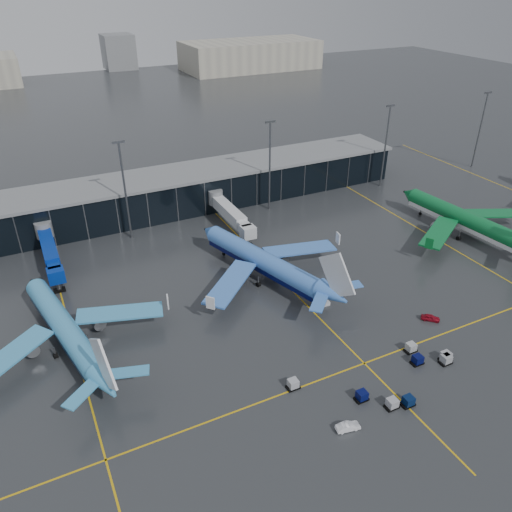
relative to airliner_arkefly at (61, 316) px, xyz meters
name	(u,v)px	position (x,y,z in m)	size (l,w,h in m)	color
ground	(274,331)	(36.01, -13.25, -6.65)	(600.00, 600.00, 0.00)	#282B2D
terminal_pier	(171,192)	(36.01, 48.75, -1.23)	(142.00, 17.00, 10.70)	black
jet_bridges	(50,251)	(1.01, 29.73, -2.10)	(94.00, 27.50, 7.20)	#595B60
flood_masts	(202,175)	(41.01, 36.75, 7.16)	(203.00, 0.50, 25.50)	#595B60
distant_hangars	(145,61)	(85.95, 256.82, 2.14)	(260.00, 71.00, 22.00)	#B2AD99
taxi_lines	(292,290)	(46.01, -2.64, -6.64)	(220.00, 120.00, 0.02)	gold
airliner_arkefly	(61,316)	(0.00, 0.00, 0.00)	(38.02, 43.30, 13.31)	#3F99CE
airliner_klm_near	(262,250)	(42.56, 5.00, 0.35)	(40.04, 45.60, 14.01)	#4179D5
airliner_aer_lingus	(465,209)	(98.57, 1.03, 0.38)	(40.17, 45.75, 14.06)	#0C6931
baggage_carts	(398,375)	(48.75, -33.80, -5.90)	(29.81, 12.84, 1.70)	black
mobile_airstair	(322,299)	(49.31, -9.35, -5.88)	(2.41, 3.34, 3.45)	silver
service_van_red	(430,318)	(65.24, -23.89, -6.04)	(1.45, 3.59, 1.22)	maroon
service_van_white	(348,427)	(34.88, -38.94, -6.03)	(1.32, 3.79, 1.25)	white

